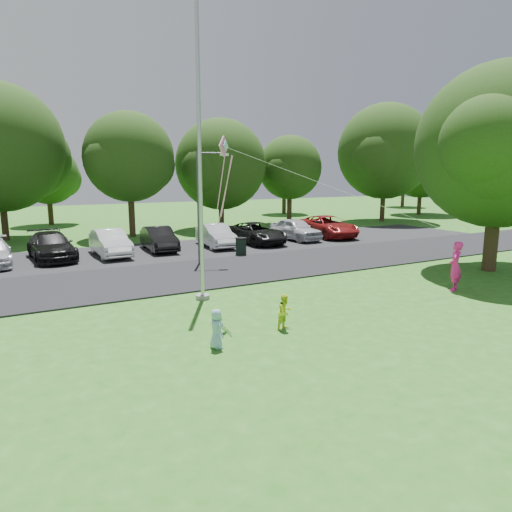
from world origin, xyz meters
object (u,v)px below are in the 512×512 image
child_yellow (285,312)px  child_blue (216,329)px  big_tree (500,149)px  trash_can (241,247)px  woman (455,266)px  kite (233,164)px  street_lamp (203,197)px  flagpole (200,183)px

child_yellow → child_blue: 2.38m
child_yellow → big_tree: bearing=-6.9°
trash_can → woman: bearing=-70.8°
child_blue → woman: bearing=-87.1°
big_tree → kite: 13.36m
trash_can → kite: bearing=-118.1°
street_lamp → child_blue: 11.57m
child_blue → flagpole: bearing=-20.6°
street_lamp → child_yellow: size_ratio=5.30×
woman → kite: 9.70m
trash_can → child_yellow: (-4.38, -11.42, 0.02)m
flagpole → kite: 2.30m
flagpole → child_blue: (-1.48, -4.57, -3.64)m
woman → child_blue: 10.55m
kite → child_blue: bearing=-165.3°
child_yellow → kite: bearing=91.5°
kite → trash_can: bearing=22.1°
flagpole → woman: flagpole is taller
street_lamp → woman: bearing=-35.2°
flagpole → kite: bearing=-84.7°
child_blue → trash_can: bearing=-32.3°
big_tree → flagpole: bearing=171.8°
trash_can → street_lamp: bearing=-154.5°
woman → big_tree: bearing=168.2°
street_lamp → child_yellow: 10.62m
trash_can → child_yellow: child_yellow is taller
big_tree → child_blue: size_ratio=8.89×
woman → child_blue: size_ratio=1.83×
big_tree → woman: 6.64m
child_yellow → kite: size_ratio=0.11×
child_yellow → child_blue: (-2.35, -0.39, -0.00)m
woman → flagpole: bearing=-53.0°
street_lamp → child_blue: size_ratio=5.30×
child_yellow → street_lamp: bearing=63.9°
big_tree → child_yellow: big_tree is taller
big_tree → child_yellow: 13.82m
big_tree → child_blue: bearing=-170.1°
flagpole → child_yellow: 5.61m
trash_can → woman: 11.45m
street_lamp → trash_can: size_ratio=5.58×
flagpole → big_tree: size_ratio=1.07×
flagpole → woman: (9.02, -3.56, -3.20)m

